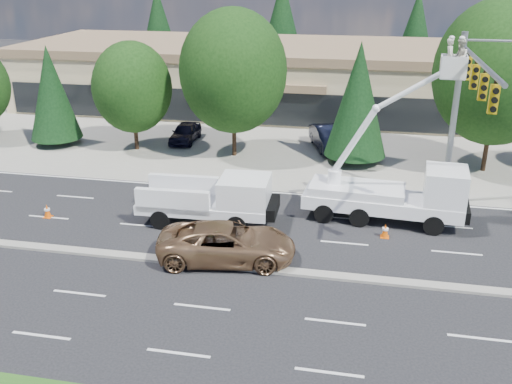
% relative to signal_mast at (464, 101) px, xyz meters
% --- Properties ---
extents(ground, '(140.00, 140.00, 0.00)m').
position_rel_signal_mast_xyz_m(ground, '(-10.03, -7.04, -6.06)').
color(ground, black).
rests_on(ground, ground).
extents(concrete_apron, '(140.00, 22.00, 0.01)m').
position_rel_signal_mast_xyz_m(concrete_apron, '(-10.03, 12.96, -6.05)').
color(concrete_apron, gray).
rests_on(concrete_apron, ground).
extents(road_median, '(120.00, 0.55, 0.12)m').
position_rel_signal_mast_xyz_m(road_median, '(-10.03, -7.04, -6.00)').
color(road_median, gray).
rests_on(road_median, ground).
extents(strip_mall, '(50.40, 15.40, 5.50)m').
position_rel_signal_mast_xyz_m(strip_mall, '(-10.03, 22.93, -3.23)').
color(strip_mall, tan).
rests_on(strip_mall, ground).
extents(tree_front_b, '(3.55, 3.55, 6.99)m').
position_rel_signal_mast_xyz_m(tree_front_b, '(-26.03, 7.96, -2.31)').
color(tree_front_b, '#332114').
rests_on(tree_front_b, ground).
extents(tree_front_c, '(5.35, 5.35, 7.43)m').
position_rel_signal_mast_xyz_m(tree_front_c, '(-20.03, 7.96, -1.71)').
color(tree_front_c, '#332114').
rests_on(tree_front_c, ground).
extents(tree_front_d, '(6.96, 6.96, 9.66)m').
position_rel_signal_mast_xyz_m(tree_front_d, '(-13.03, 7.96, -0.40)').
color(tree_front_d, '#332114').
rests_on(tree_front_d, ground).
extents(tree_front_e, '(3.94, 3.94, 7.76)m').
position_rel_signal_mast_xyz_m(tree_front_e, '(-5.03, 7.96, -1.89)').
color(tree_front_e, '#332114').
rests_on(tree_front_e, ground).
extents(tree_front_f, '(7.52, 7.52, 10.43)m').
position_rel_signal_mast_xyz_m(tree_front_f, '(2.97, 7.96, 0.05)').
color(tree_front_f, '#332114').
rests_on(tree_front_f, ground).
extents(tree_back_a, '(5.03, 5.03, 9.92)m').
position_rel_signal_mast_xyz_m(tree_back_a, '(-28.03, 34.96, -0.73)').
color(tree_back_a, '#332114').
rests_on(tree_back_a, ground).
extents(tree_back_b, '(5.58, 5.58, 11.01)m').
position_rel_signal_mast_xyz_m(tree_back_b, '(-14.03, 34.96, -0.15)').
color(tree_back_b, '#332114').
rests_on(tree_back_b, ground).
extents(tree_back_c, '(4.97, 4.97, 9.80)m').
position_rel_signal_mast_xyz_m(tree_back_c, '(-0.03, 34.96, -0.80)').
color(tree_back_c, '#332114').
rests_on(tree_back_c, ground).
extents(signal_mast, '(2.76, 10.16, 9.00)m').
position_rel_signal_mast_xyz_m(signal_mast, '(0.00, 0.00, 0.00)').
color(signal_mast, gray).
rests_on(signal_mast, ground).
extents(utility_pickup, '(6.55, 2.76, 2.48)m').
position_rel_signal_mast_xyz_m(utility_pickup, '(-11.55, -2.83, -5.04)').
color(utility_pickup, white).
rests_on(utility_pickup, ground).
extents(bucket_truck, '(8.13, 3.00, 9.14)m').
position_rel_signal_mast_xyz_m(bucket_truck, '(-2.58, -0.90, -4.09)').
color(bucket_truck, white).
rests_on(bucket_truck, ground).
extents(traffic_cone_a, '(0.40, 0.40, 0.70)m').
position_rel_signal_mast_xyz_m(traffic_cone_a, '(-20.08, -3.81, -5.72)').
color(traffic_cone_a, '#E85707').
rests_on(traffic_cone_a, ground).
extents(traffic_cone_b, '(0.40, 0.40, 0.70)m').
position_rel_signal_mast_xyz_m(traffic_cone_b, '(-11.06, -3.24, -5.72)').
color(traffic_cone_b, '#E85707').
rests_on(traffic_cone_b, ground).
extents(traffic_cone_c, '(0.40, 0.40, 0.70)m').
position_rel_signal_mast_xyz_m(traffic_cone_c, '(-10.43, -3.53, -5.72)').
color(traffic_cone_c, '#E85707').
rests_on(traffic_cone_c, ground).
extents(traffic_cone_d, '(0.40, 0.40, 0.70)m').
position_rel_signal_mast_xyz_m(traffic_cone_d, '(-3.19, -2.83, -5.72)').
color(traffic_cone_d, '#E85707').
rests_on(traffic_cone_d, ground).
extents(minivan, '(6.29, 3.60, 1.65)m').
position_rel_signal_mast_xyz_m(minivan, '(-9.98, -6.44, -5.23)').
color(minivan, '#896342').
rests_on(minivan, ground).
extents(parked_car_west, '(1.74, 4.11, 1.39)m').
position_rel_signal_mast_xyz_m(parked_car_west, '(-17.25, 10.37, -5.36)').
color(parked_car_west, black).
rests_on(parked_car_west, ground).
extents(parked_car_east, '(3.10, 5.05, 1.57)m').
position_rel_signal_mast_xyz_m(parked_car_east, '(-6.99, 10.73, -5.27)').
color(parked_car_east, black).
rests_on(parked_car_east, ground).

